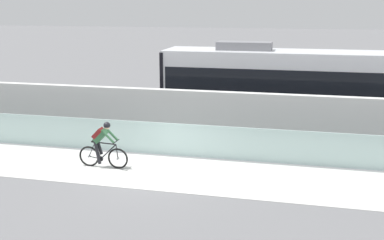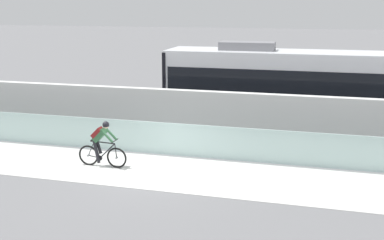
# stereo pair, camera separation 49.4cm
# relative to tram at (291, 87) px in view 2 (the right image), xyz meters

# --- Properties ---
(ground_plane) EXTENTS (200.00, 200.00, 0.00)m
(ground_plane) POSITION_rel_tram_xyz_m (-4.17, -6.85, -1.89)
(ground_plane) COLOR slate
(bike_path_deck) EXTENTS (32.00, 3.20, 0.01)m
(bike_path_deck) POSITION_rel_tram_xyz_m (-4.17, -6.85, -1.89)
(bike_path_deck) COLOR beige
(bike_path_deck) RESTS_ON ground
(glass_parapet) EXTENTS (32.00, 0.05, 1.21)m
(glass_parapet) POSITION_rel_tram_xyz_m (-4.17, -5.00, -1.29)
(glass_parapet) COLOR silver
(glass_parapet) RESTS_ON ground
(concrete_barrier_wall) EXTENTS (32.00, 0.36, 2.12)m
(concrete_barrier_wall) POSITION_rel_tram_xyz_m (-4.17, -3.20, -0.83)
(concrete_barrier_wall) COLOR silver
(concrete_barrier_wall) RESTS_ON ground
(tram_rail_near) EXTENTS (32.00, 0.08, 0.01)m
(tram_rail_near) POSITION_rel_tram_xyz_m (-4.17, -0.72, -1.89)
(tram_rail_near) COLOR #595654
(tram_rail_near) RESTS_ON ground
(tram_rail_far) EXTENTS (32.00, 0.08, 0.01)m
(tram_rail_far) POSITION_rel_tram_xyz_m (-4.17, 0.72, -1.89)
(tram_rail_far) COLOR #595654
(tram_rail_far) RESTS_ON ground
(tram) EXTENTS (11.06, 2.54, 3.81)m
(tram) POSITION_rel_tram_xyz_m (0.00, 0.00, 0.00)
(tram) COLOR silver
(tram) RESTS_ON ground
(cyclist_on_bike) EXTENTS (1.77, 0.58, 1.61)m
(cyclist_on_bike) POSITION_rel_tram_xyz_m (-5.83, -6.85, -1.09)
(cyclist_on_bike) COLOR black
(cyclist_on_bike) RESTS_ON ground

